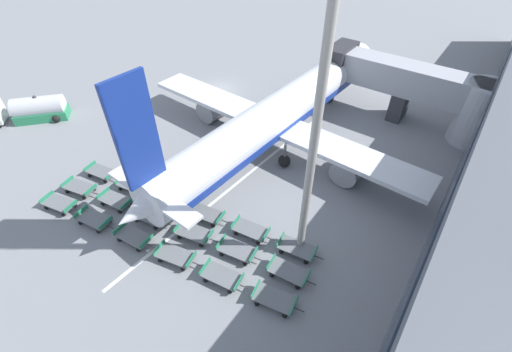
{
  "coord_description": "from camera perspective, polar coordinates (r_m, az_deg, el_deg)",
  "views": [
    {
      "loc": [
        28.94,
        -31.94,
        21.75
      ],
      "look_at": [
        15.8,
        -13.61,
        1.94
      ],
      "focal_mm": 24.0,
      "sensor_mm": 36.0,
      "label": 1
    }
  ],
  "objects": [
    {
      "name": "ground_plane",
      "position": [
        48.28,
        -6.03,
        14.29
      ],
      "size": [
        500.0,
        500.0,
        0.0
      ],
      "primitive_type": "plane",
      "color": "gray"
    },
    {
      "name": "jet_bridge",
      "position": [
        42.66,
        26.52,
        12.54
      ],
      "size": [
        19.91,
        5.01,
        6.83
      ],
      "color": "#A8AAB2",
      "rests_on": "ground_plane"
    },
    {
      "name": "airplane",
      "position": [
        35.53,
        3.78,
        10.18
      ],
      "size": [
        32.24,
        38.79,
        13.45
      ],
      "color": "silver",
      "rests_on": "ground_plane"
    },
    {
      "name": "fuel_tanker_primary",
      "position": [
        48.33,
        -33.67,
        9.14
      ],
      "size": [
        7.77,
        8.41,
        3.01
      ],
      "color": "white",
      "rests_on": "ground_plane"
    },
    {
      "name": "baggage_dolly_row_near_col_a",
      "position": [
        34.15,
        -29.93,
        -4.02
      ],
      "size": [
        3.65,
        2.03,
        0.92
      ],
      "color": "slate",
      "rests_on": "ground_plane"
    },
    {
      "name": "baggage_dolly_row_near_col_b",
      "position": [
        31.4,
        -25.37,
        -6.53
      ],
      "size": [
        3.64,
        1.89,
        0.92
      ],
      "color": "slate",
      "rests_on": "ground_plane"
    },
    {
      "name": "baggage_dolly_row_near_col_c",
      "position": [
        28.89,
        -19.7,
        -9.49
      ],
      "size": [
        3.63,
        1.83,
        0.92
      ],
      "color": "slate",
      "rests_on": "ground_plane"
    },
    {
      "name": "baggage_dolly_row_near_col_d",
      "position": [
        26.85,
        -13.28,
        -12.78
      ],
      "size": [
        3.65,
        2.06,
        0.92
      ],
      "color": "slate",
      "rests_on": "ground_plane"
    },
    {
      "name": "baggage_dolly_row_near_col_e",
      "position": [
        25.31,
        -5.71,
        -16.28
      ],
      "size": [
        3.64,
        1.9,
        0.92
      ],
      "color": "slate",
      "rests_on": "ground_plane"
    },
    {
      "name": "baggage_dolly_row_near_col_f",
      "position": [
        24.34,
        3.08,
        -19.79
      ],
      "size": [
        3.65,
        1.97,
        0.92
      ],
      "color": "slate",
      "rests_on": "ground_plane"
    },
    {
      "name": "baggage_dolly_row_mid_a_col_a",
      "position": [
        34.94,
        -27.3,
        -1.75
      ],
      "size": [
        3.65,
        2.04,
        0.92
      ],
      "color": "slate",
      "rests_on": "ground_plane"
    },
    {
      "name": "baggage_dolly_row_mid_a_col_b",
      "position": [
        32.31,
        -22.36,
        -3.8
      ],
      "size": [
        3.64,
        1.87,
        0.92
      ],
      "color": "slate",
      "rests_on": "ground_plane"
    },
    {
      "name": "baggage_dolly_row_mid_a_col_c",
      "position": [
        29.97,
        -17.25,
        -6.42
      ],
      "size": [
        3.64,
        1.92,
        0.92
      ],
      "color": "slate",
      "rests_on": "ground_plane"
    },
    {
      "name": "baggage_dolly_row_mid_a_col_d",
      "position": [
        27.91,
        -10.31,
        -9.33
      ],
      "size": [
        3.65,
        2.03,
        0.92
      ],
      "color": "slate",
      "rests_on": "ground_plane"
    },
    {
      "name": "baggage_dolly_row_mid_a_col_e",
      "position": [
        26.49,
        -3.18,
        -12.25
      ],
      "size": [
        3.64,
        1.94,
        0.92
      ],
      "color": "slate",
      "rests_on": "ground_plane"
    },
    {
      "name": "baggage_dolly_row_mid_a_col_f",
      "position": [
        25.48,
        5.42,
        -15.63
      ],
      "size": [
        3.63,
        1.83,
        0.92
      ],
      "color": "slate",
      "rests_on": "ground_plane"
    },
    {
      "name": "baggage_dolly_row_mid_b_col_a",
      "position": [
        35.85,
        -24.35,
        0.57
      ],
      "size": [
        3.64,
        1.91,
        0.92
      ],
      "color": "slate",
      "rests_on": "ground_plane"
    },
    {
      "name": "baggage_dolly_row_mid_b_col_b",
      "position": [
        33.24,
        -19.83,
        -1.51
      ],
      "size": [
        3.64,
        1.91,
        0.92
      ],
      "color": "slate",
      "rests_on": "ground_plane"
    },
    {
      "name": "baggage_dolly_row_mid_b_col_c",
      "position": [
        31.11,
        -14.44,
        -3.53
      ],
      "size": [
        3.64,
        1.94,
        0.92
      ],
      "color": "slate",
      "rests_on": "ground_plane"
    },
    {
      "name": "baggage_dolly_row_mid_b_col_d",
      "position": [
        29.09,
        -8.24,
        -6.31
      ],
      "size": [
        3.64,
        1.94,
        0.92
      ],
      "color": "slate",
      "rests_on": "ground_plane"
    },
    {
      "name": "baggage_dolly_row_mid_b_col_e",
      "position": [
        27.66,
        -0.91,
        -9.01
      ],
      "size": [
        3.64,
        1.86,
        0.92
      ],
      "color": "slate",
      "rests_on": "ground_plane"
    },
    {
      "name": "baggage_dolly_row_mid_b_col_f",
      "position": [
        26.74,
        6.83,
        -11.89
      ],
      "size": [
        3.64,
        1.89,
        0.92
      ],
      "color": "slate",
      "rests_on": "ground_plane"
    },
    {
      "name": "apron_light_mast",
      "position": [
        18.1,
        11.38,
        17.61
      ],
      "size": [
        2.0,
        0.7,
        26.17
      ],
      "color": "#ADA89E",
      "rests_on": "ground_plane"
    },
    {
      "name": "stand_guidance_stripe",
      "position": [
        32.11,
        -3.48,
        -1.44
      ],
      "size": [
        1.64,
        28.08,
        0.01
      ],
      "color": "white",
      "rests_on": "ground_plane"
    }
  ]
}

